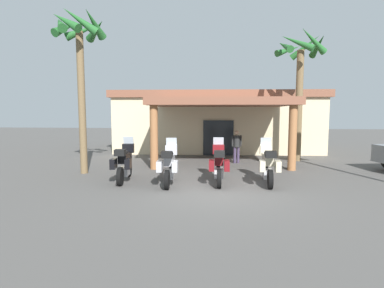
{
  "coord_description": "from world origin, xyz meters",
  "views": [
    {
      "loc": [
        0.14,
        -9.76,
        2.56
      ],
      "look_at": [
        -1.1,
        3.44,
        1.2
      ],
      "focal_mm": 28.71,
      "sensor_mm": 36.0,
      "label": 1
    }
  ],
  "objects_px": {
    "motorcycle_maroon": "(219,164)",
    "palm_tree_roadside": "(79,48)",
    "motorcycle_black": "(124,163)",
    "motorcycle_cream": "(268,165)",
    "palm_tree_near_portico": "(300,68)",
    "motel_building": "(217,121)",
    "motorcycle_silver": "(169,165)",
    "pedestrian": "(237,144)"
  },
  "relations": [
    {
      "from": "pedestrian",
      "to": "motorcycle_maroon",
      "type": "bearing_deg",
      "value": 151.36
    },
    {
      "from": "motel_building",
      "to": "motorcycle_black",
      "type": "height_order",
      "value": "motel_building"
    },
    {
      "from": "motorcycle_silver",
      "to": "pedestrian",
      "type": "distance_m",
      "value": 5.57
    },
    {
      "from": "motel_building",
      "to": "palm_tree_roadside",
      "type": "relative_size",
      "value": 2.07
    },
    {
      "from": "motorcycle_silver",
      "to": "motorcycle_maroon",
      "type": "relative_size",
      "value": 1.0
    },
    {
      "from": "motel_building",
      "to": "motorcycle_silver",
      "type": "bearing_deg",
      "value": -100.79
    },
    {
      "from": "motorcycle_silver",
      "to": "pedestrian",
      "type": "height_order",
      "value": "pedestrian"
    },
    {
      "from": "motorcycle_silver",
      "to": "motorcycle_cream",
      "type": "height_order",
      "value": "same"
    },
    {
      "from": "motel_building",
      "to": "motorcycle_black",
      "type": "distance_m",
      "value": 11.02
    },
    {
      "from": "motorcycle_black",
      "to": "motorcycle_maroon",
      "type": "distance_m",
      "value": 3.52
    },
    {
      "from": "motorcycle_maroon",
      "to": "palm_tree_roadside",
      "type": "xyz_separation_m",
      "value": [
        -5.71,
        1.29,
        4.47
      ]
    },
    {
      "from": "motel_building",
      "to": "motorcycle_silver",
      "type": "xyz_separation_m",
      "value": [
        -1.53,
        -10.8,
        -1.31
      ]
    },
    {
      "from": "motorcycle_black",
      "to": "motorcycle_maroon",
      "type": "relative_size",
      "value": 1.0
    },
    {
      "from": "motorcycle_maroon",
      "to": "motel_building",
      "type": "bearing_deg",
      "value": -0.34
    },
    {
      "from": "pedestrian",
      "to": "palm_tree_near_portico",
      "type": "bearing_deg",
      "value": -90.17
    },
    {
      "from": "motorcycle_maroon",
      "to": "palm_tree_near_portico",
      "type": "distance_m",
      "value": 8.11
    },
    {
      "from": "palm_tree_roadside",
      "to": "motorcycle_silver",
      "type": "bearing_deg",
      "value": -22.41
    },
    {
      "from": "palm_tree_roadside",
      "to": "motorcycle_cream",
      "type": "bearing_deg",
      "value": -9.46
    },
    {
      "from": "motorcycle_silver",
      "to": "motorcycle_cream",
      "type": "relative_size",
      "value": 1.0
    },
    {
      "from": "motorcycle_maroon",
      "to": "palm_tree_near_portico",
      "type": "xyz_separation_m",
      "value": [
        4.12,
        5.6,
        4.17
      ]
    },
    {
      "from": "motorcycle_cream",
      "to": "palm_tree_near_portico",
      "type": "distance_m",
      "value": 7.34
    },
    {
      "from": "palm_tree_near_portico",
      "to": "palm_tree_roadside",
      "type": "bearing_deg",
      "value": -156.31
    },
    {
      "from": "palm_tree_roadside",
      "to": "motel_building",
      "type": "bearing_deg",
      "value": 59.14
    },
    {
      "from": "palm_tree_roadside",
      "to": "palm_tree_near_portico",
      "type": "bearing_deg",
      "value": 23.69
    },
    {
      "from": "palm_tree_roadside",
      "to": "motorcycle_maroon",
      "type": "bearing_deg",
      "value": -12.71
    },
    {
      "from": "motorcycle_silver",
      "to": "motorcycle_cream",
      "type": "distance_m",
      "value": 3.54
    },
    {
      "from": "palm_tree_roadside",
      "to": "motorcycle_black",
      "type": "bearing_deg",
      "value": -30.06
    },
    {
      "from": "motorcycle_black",
      "to": "pedestrian",
      "type": "distance_m",
      "value": 6.32
    },
    {
      "from": "motel_building",
      "to": "motorcycle_silver",
      "type": "height_order",
      "value": "motel_building"
    },
    {
      "from": "motorcycle_maroon",
      "to": "palm_tree_near_portico",
      "type": "height_order",
      "value": "palm_tree_near_portico"
    },
    {
      "from": "motorcycle_cream",
      "to": "palm_tree_near_portico",
      "type": "xyz_separation_m",
      "value": [
        2.36,
        5.56,
        4.17
      ]
    },
    {
      "from": "motel_building",
      "to": "motorcycle_maroon",
      "type": "distance_m",
      "value": 10.54
    },
    {
      "from": "motorcycle_silver",
      "to": "palm_tree_near_portico",
      "type": "distance_m",
      "value": 9.34
    },
    {
      "from": "motorcycle_maroon",
      "to": "motorcycle_cream",
      "type": "xyz_separation_m",
      "value": [
        1.76,
        0.04,
        0.0
      ]
    },
    {
      "from": "motorcycle_maroon",
      "to": "palm_tree_roadside",
      "type": "height_order",
      "value": "palm_tree_roadside"
    },
    {
      "from": "motorcycle_maroon",
      "to": "motorcycle_silver",
      "type": "bearing_deg",
      "value": 99.41
    },
    {
      "from": "motorcycle_black",
      "to": "pedestrian",
      "type": "height_order",
      "value": "pedestrian"
    },
    {
      "from": "motorcycle_maroon",
      "to": "pedestrian",
      "type": "distance_m",
      "value": 4.65
    },
    {
      "from": "motel_building",
      "to": "pedestrian",
      "type": "distance_m",
      "value": 6.09
    },
    {
      "from": "motorcycle_silver",
      "to": "palm_tree_near_portico",
      "type": "xyz_separation_m",
      "value": [
        5.88,
        5.94,
        4.17
      ]
    },
    {
      "from": "motorcycle_maroon",
      "to": "pedestrian",
      "type": "xyz_separation_m",
      "value": [
        0.87,
        4.56,
        0.26
      ]
    },
    {
      "from": "motel_building",
      "to": "motorcycle_silver",
      "type": "distance_m",
      "value": 10.99
    }
  ]
}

